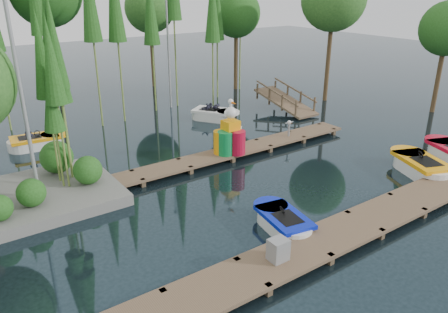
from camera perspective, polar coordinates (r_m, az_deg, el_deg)
ground_plane at (r=15.54m, az=-0.45°, el=-4.73°), size 90.00×90.00×0.00m
near_dock at (r=12.47m, az=11.60°, el=-11.28°), size 18.00×1.50×0.50m
far_dock at (r=17.85m, az=-2.37°, el=-0.28°), size 15.00×1.20×0.50m
tree_screen at (r=22.82m, az=-21.31°, el=18.39°), size 34.42×18.53×10.31m
lamp_island at (r=14.40m, az=-25.22°, el=9.02°), size 0.30×0.30×7.25m
lamp_rear at (r=25.53m, az=-7.37°, el=15.67°), size 0.30×0.30×7.25m
ramp at (r=25.44m, az=8.02°, el=7.19°), size 1.50×3.94×1.49m
boat_blue at (r=13.39m, az=7.70°, el=-8.50°), size 1.47×2.54×0.81m
boat_yellow_near at (r=18.58m, az=24.25°, el=-1.20°), size 2.29×3.19×0.98m
boat_yellow_far at (r=21.31m, az=-23.33°, el=1.76°), size 2.67×1.38×1.29m
boat_white_far at (r=23.65m, az=-1.33°, el=5.50°), size 2.50×2.89×1.27m
utility_cabinet at (r=11.49m, az=7.10°, el=-11.99°), size 0.48×0.41×0.59m
yellow_barrel at (r=18.04m, az=-0.36°, el=1.88°), size 0.65×0.65×0.97m
drum_cluster at (r=18.09m, az=1.05°, el=2.55°), size 1.32×1.21×2.28m
seagull_post at (r=20.31m, az=8.50°, el=4.02°), size 0.47×0.25×0.75m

